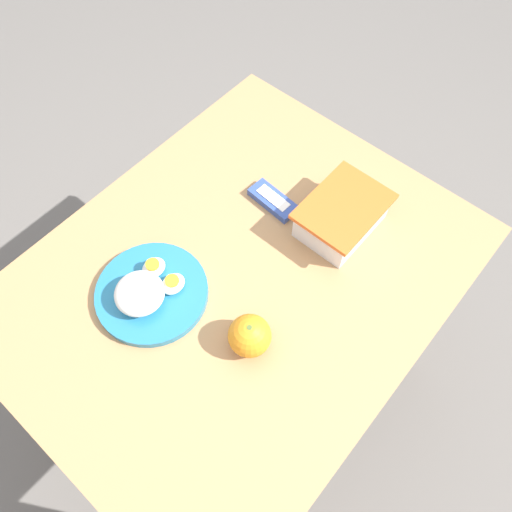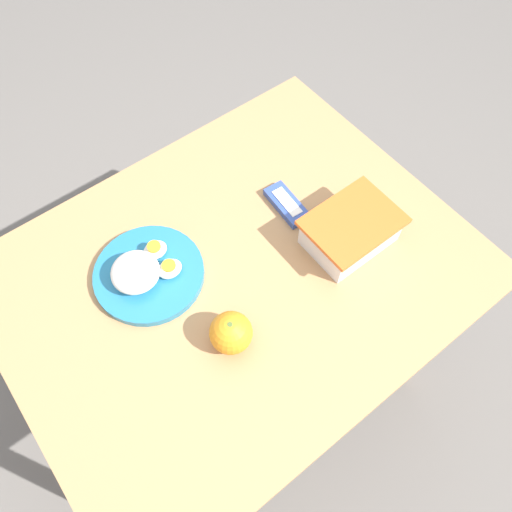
# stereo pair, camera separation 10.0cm
# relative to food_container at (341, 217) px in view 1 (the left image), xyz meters

# --- Properties ---
(ground_plane) EXTENTS (10.00, 10.00, 0.00)m
(ground_plane) POSITION_rel_food_container_xyz_m (0.23, -0.09, -0.76)
(ground_plane) COLOR #66605B
(table) EXTENTS (0.94, 0.75, 0.72)m
(table) POSITION_rel_food_container_xyz_m (0.23, -0.09, -0.15)
(table) COLOR #AD7F51
(table) RESTS_ON ground_plane
(food_container) EXTENTS (0.19, 0.14, 0.08)m
(food_container) POSITION_rel_food_container_xyz_m (0.00, 0.00, 0.00)
(food_container) COLOR white
(food_container) RESTS_ON table
(orange_fruit) EXTENTS (0.08, 0.08, 0.08)m
(orange_fruit) POSITION_rel_food_container_xyz_m (0.33, 0.03, 0.01)
(orange_fruit) COLOR orange
(orange_fruit) RESTS_ON table
(rice_plate) EXTENTS (0.22, 0.22, 0.07)m
(rice_plate) POSITION_rel_food_container_xyz_m (0.38, -0.18, -0.01)
(rice_plate) COLOR teal
(rice_plate) RESTS_ON table
(candy_bar) EXTENTS (0.06, 0.12, 0.02)m
(candy_bar) POSITION_rel_food_container_xyz_m (0.05, -0.15, -0.02)
(candy_bar) COLOR #334C9E
(candy_bar) RESTS_ON table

